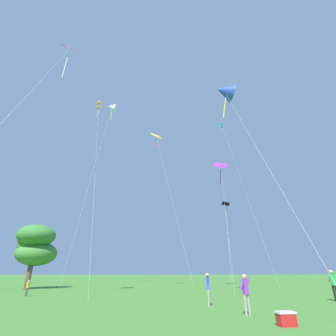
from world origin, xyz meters
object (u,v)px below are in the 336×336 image
Objects in this scene: kite_blue_delta at (225,92)px; person_with_spool at (208,286)px; kite_yellow_diamond at (157,141)px; kite_white_distant at (112,107)px; person_child_small at (28,286)px; picnic_cooler at (286,319)px; kite_teal_box at (223,129)px; tree_left_oak at (36,246)px; person_near_tree at (333,282)px; kite_orange_box at (99,107)px; kite_pink_low at (67,55)px; kite_black_large at (226,208)px; person_far_back at (246,290)px; kite_purple_streamer at (221,170)px.

kite_blue_delta is 11.47× the size of person_with_spool.
kite_white_distant reaches higher than kite_yellow_diamond.
person_child_small reaches higher than picnic_cooler.
tree_left_oak is at bearing -174.33° from kite_teal_box.
kite_orange_box is at bearing 147.67° from person_near_tree.
kite_blue_delta is 0.82× the size of kite_orange_box.
kite_pink_low is 24.77m from kite_white_distant.
person_near_tree is (10.52, -13.24, -16.85)m from kite_yellow_diamond.
kite_orange_box is at bearing -163.60° from kite_teal_box.
kite_white_distant is at bearing 110.81° from picnic_cooler.
kite_orange_box is 30.38m from picnic_cooler.
kite_orange_box reaches higher than person_with_spool.
kite_yellow_diamond is (7.82, 1.64, -3.75)m from kite_orange_box.
picnic_cooler is (1.19, -5.36, -0.75)m from person_with_spool.
kite_black_large is 19.15m from person_near_tree.
person_child_small is at bearing -111.15° from kite_orange_box.
person_near_tree is at bearing -51.54° from kite_yellow_diamond.
person_far_back is (10.61, -16.28, -20.74)m from kite_orange_box.
person_far_back is 9.04m from person_near_tree.
kite_pink_low is 18.54m from person_child_small.
person_child_small is 0.62× the size of person_near_tree.
kite_black_large reaches higher than person_near_tree.
kite_yellow_diamond reaches higher than person_far_back.
kite_purple_streamer is at bearing 75.68° from kite_blue_delta.
kite_yellow_diamond reaches higher than kite_purple_streamer.
kite_orange_box is at bearing 144.70° from kite_blue_delta.
kite_teal_box is 9.90m from kite_purple_streamer.
kite_teal_box reaches higher than picnic_cooler.
kite_orange_box is at bearing 87.02° from kite_pink_low.
kite_black_large is 24.82m from person_child_small.
person_far_back is 0.24× the size of tree_left_oak.
person_with_spool is (9.82, -13.11, -20.72)m from kite_orange_box.
kite_orange_box is 20.41× the size of person_child_small.
picnic_cooler is at bearing -107.87° from kite_teal_box.
kite_white_distant reaches higher than kite_teal_box.
person_far_back is (10.64, -26.85, -28.45)m from kite_white_distant.
kite_purple_streamer is at bearing 75.11° from picnic_cooler.
kite_pink_low is 12.37× the size of person_with_spool.
kite_yellow_diamond is 32.32× the size of picnic_cooler.
kite_yellow_diamond is at bearing 116.89° from kite_blue_delta.
kite_teal_box is at bearing 41.36° from kite_pink_low.
kite_blue_delta reaches higher than kite_purple_streamer.
kite_yellow_diamond is at bearing 57.37° from kite_pink_low.
kite_blue_delta is at bearing -104.32° from kite_purple_streamer.
tree_left_oak is at bearing 108.82° from kite_pink_low.
person_with_spool is at bearing 103.90° from person_far_back.
kite_orange_box is 1.45× the size of kite_purple_streamer.
kite_pink_low is 1.27× the size of kite_purple_streamer.
kite_white_distant is at bearing 111.61° from person_far_back.
kite_orange_box is 21.90m from person_child_small.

